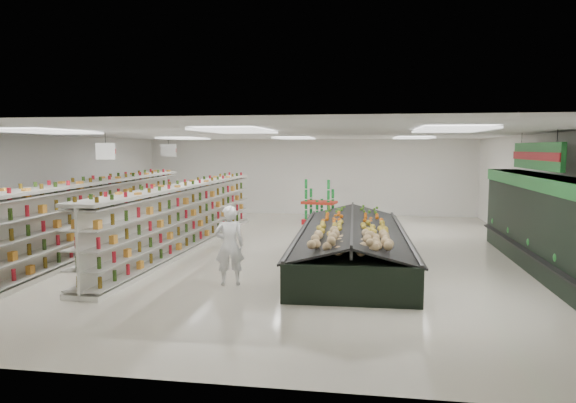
% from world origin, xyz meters
% --- Properties ---
extents(floor, '(16.00, 16.00, 0.00)m').
position_xyz_m(floor, '(0.00, 0.00, 0.00)').
color(floor, beige).
rests_on(floor, ground).
extents(ceiling, '(14.00, 16.00, 0.02)m').
position_xyz_m(ceiling, '(0.00, 0.00, 3.20)').
color(ceiling, white).
rests_on(ceiling, wall_back).
extents(wall_back, '(14.00, 0.02, 3.20)m').
position_xyz_m(wall_back, '(0.00, 8.00, 1.60)').
color(wall_back, white).
rests_on(wall_back, floor).
extents(wall_front, '(14.00, 0.02, 3.20)m').
position_xyz_m(wall_front, '(0.00, -8.00, 1.60)').
color(wall_front, white).
rests_on(wall_front, floor).
extents(wall_left, '(0.02, 16.00, 3.20)m').
position_xyz_m(wall_left, '(-7.00, 0.00, 1.60)').
color(wall_left, white).
rests_on(wall_left, floor).
extents(wall_right, '(0.02, 16.00, 3.20)m').
position_xyz_m(wall_right, '(7.00, 0.00, 1.60)').
color(wall_right, white).
rests_on(wall_right, floor).
extents(produce_wall_case, '(0.93, 8.00, 2.20)m').
position_xyz_m(produce_wall_case, '(6.53, -1.50, 1.24)').
color(produce_wall_case, black).
rests_on(produce_wall_case, floor).
extents(aisle_sign_near, '(0.52, 0.06, 0.75)m').
position_xyz_m(aisle_sign_near, '(-3.80, -2.00, 2.75)').
color(aisle_sign_near, white).
rests_on(aisle_sign_near, ceiling).
extents(aisle_sign_far, '(0.52, 0.06, 0.75)m').
position_xyz_m(aisle_sign_far, '(-3.80, 2.00, 2.75)').
color(aisle_sign_far, white).
rests_on(aisle_sign_far, ceiling).
extents(hortifruti_banner, '(0.12, 3.20, 0.95)m').
position_xyz_m(hortifruti_banner, '(6.25, -1.50, 2.65)').
color(hortifruti_banner, '#1F772D').
rests_on(hortifruti_banner, ceiling).
extents(gondola_left, '(1.38, 11.23, 1.94)m').
position_xyz_m(gondola_left, '(-4.91, -0.50, 0.89)').
color(gondola_left, silver).
rests_on(gondola_left, floor).
extents(gondola_center, '(1.14, 10.49, 1.82)m').
position_xyz_m(gondola_center, '(-2.55, 0.05, 0.83)').
color(gondola_center, silver).
rests_on(gondola_center, floor).
extents(produce_island, '(2.88, 7.49, 1.11)m').
position_xyz_m(produce_island, '(2.16, -1.02, 0.50)').
color(produce_island, black).
rests_on(produce_island, floor).
extents(soda_endcap, '(1.34, 1.05, 1.53)m').
position_xyz_m(soda_endcap, '(0.77, 5.20, 0.74)').
color(soda_endcap, '#A81319').
rests_on(soda_endcap, floor).
extents(shopper_main, '(0.70, 0.56, 1.66)m').
position_xyz_m(shopper_main, '(-0.28, -3.60, 0.83)').
color(shopper_main, white).
rests_on(shopper_main, floor).
extents(shopper_background, '(0.55, 0.84, 1.66)m').
position_xyz_m(shopper_background, '(-3.16, 4.99, 0.83)').
color(shopper_background, '#9B8A5F').
rests_on(shopper_background, floor).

